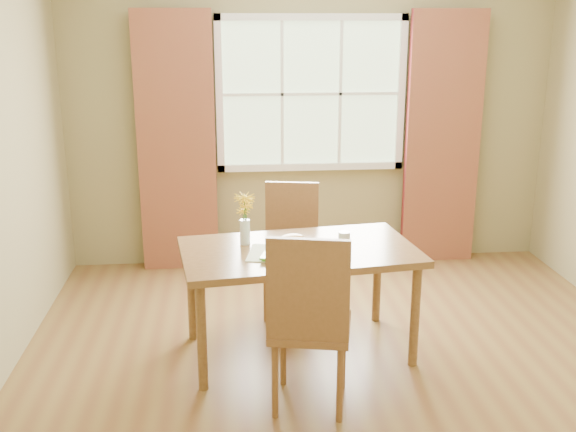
# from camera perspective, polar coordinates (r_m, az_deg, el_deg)

# --- Properties ---
(room) EXTENTS (4.24, 3.84, 2.74)m
(room) POSITION_cam_1_polar(r_m,az_deg,el_deg) (4.03, 5.24, 5.35)
(room) COLOR brown
(room) RESTS_ON ground
(window) EXTENTS (1.62, 0.06, 1.32)m
(window) POSITION_cam_1_polar(r_m,az_deg,el_deg) (5.84, 1.97, 10.29)
(window) COLOR #A5BF91
(window) RESTS_ON room
(curtain_left) EXTENTS (0.65, 0.08, 2.20)m
(curtain_left) POSITION_cam_1_polar(r_m,az_deg,el_deg) (5.78, -9.41, 6.01)
(curtain_left) COLOR maroon
(curtain_left) RESTS_ON room
(curtain_right) EXTENTS (0.65, 0.08, 2.20)m
(curtain_right) POSITION_cam_1_polar(r_m,az_deg,el_deg) (6.06, 12.96, 6.29)
(curtain_right) COLOR maroon
(curtain_right) RESTS_ON room
(dining_table) EXTENTS (1.57, 1.02, 0.72)m
(dining_table) POSITION_cam_1_polar(r_m,az_deg,el_deg) (4.29, 0.93, -3.69)
(dining_table) COLOR brown
(dining_table) RESTS_ON room
(chair_near) EXTENTS (0.52, 0.52, 1.05)m
(chair_near) POSITION_cam_1_polar(r_m,az_deg,el_deg) (3.66, 1.81, -8.51)
(chair_near) COLOR brown
(chair_near) RESTS_ON room
(chair_far) EXTENTS (0.46, 0.46, 0.96)m
(chair_far) POSITION_cam_1_polar(r_m,az_deg,el_deg) (4.99, 0.23, -2.24)
(chair_far) COLOR brown
(chair_far) RESTS_ON room
(placemat) EXTENTS (0.50, 0.41, 0.01)m
(placemat) POSITION_cam_1_polar(r_m,az_deg,el_deg) (4.16, -0.23, -3.21)
(placemat) COLOR beige
(placemat) RESTS_ON dining_table
(plate) EXTENTS (0.33, 0.33, 0.01)m
(plate) POSITION_cam_1_polar(r_m,az_deg,el_deg) (4.11, -0.22, -3.32)
(plate) COLOR #60CF33
(plate) RESTS_ON placemat
(croissant_sandwich) EXTENTS (0.20, 0.18, 0.12)m
(croissant_sandwich) POSITION_cam_1_polar(r_m,az_deg,el_deg) (4.09, 0.26, -2.42)
(croissant_sandwich) COLOR #D98C4A
(croissant_sandwich) RESTS_ON plate
(water_glass) EXTENTS (0.07, 0.07, 0.11)m
(water_glass) POSITION_cam_1_polar(r_m,az_deg,el_deg) (4.26, 4.77, -2.11)
(water_glass) COLOR silver
(water_glass) RESTS_ON dining_table
(flower_vase) EXTENTS (0.14, 0.14, 0.34)m
(flower_vase) POSITION_cam_1_polar(r_m,az_deg,el_deg) (4.30, -3.68, 0.28)
(flower_vase) COLOR silver
(flower_vase) RESTS_ON dining_table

